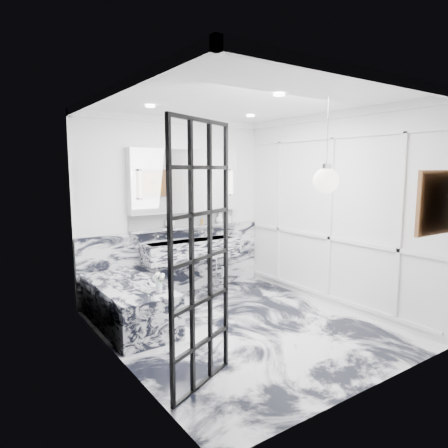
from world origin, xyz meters
TOP-DOWN VIEW (x-y plane):
  - floor at (0.00, 0.00)m, footprint 3.60×3.60m
  - ceiling at (0.00, 0.00)m, footprint 3.60×3.60m
  - wall_back at (0.00, 1.80)m, footprint 3.60×0.00m
  - wall_front at (0.00, -1.80)m, footprint 3.60×0.00m
  - wall_left at (-1.60, 0.00)m, footprint 0.00×3.60m
  - wall_right at (1.60, 0.00)m, footprint 0.00×3.60m
  - marble_clad_back at (0.00, 1.78)m, footprint 3.18×0.05m
  - marble_clad_left at (-1.59, 0.00)m, footprint 0.02×3.56m
  - panel_molding at (1.58, 0.00)m, footprint 0.03×3.40m
  - soap_bottle_a at (0.80, 1.71)m, footprint 0.10×0.10m
  - soap_bottle_b at (0.98, 1.71)m, footprint 0.08×0.08m
  - soap_bottle_c at (0.78, 1.71)m, footprint 0.14×0.14m
  - face_pot at (-0.15, 1.71)m, footprint 0.15×0.15m
  - amber_bottle at (0.44, 1.71)m, footprint 0.04×0.04m
  - flower_vase at (-1.00, 0.34)m, footprint 0.07×0.07m
  - crittall_door at (-1.14, -0.86)m, footprint 0.82×0.41m
  - artwork at (1.11, -1.76)m, footprint 0.56×0.05m
  - pendant_light at (0.20, -1.11)m, footprint 0.26×0.26m
  - trough_sink at (0.15, 1.55)m, footprint 1.60×0.45m
  - ledge at (0.15, 1.72)m, footprint 1.90×0.14m
  - subway_tile at (0.15, 1.78)m, footprint 1.90×0.03m
  - mirror_cabinet at (0.15, 1.73)m, footprint 1.90×0.16m
  - sconce_left at (-0.67, 1.63)m, footprint 0.07×0.07m
  - sconce_right at (0.97, 1.63)m, footprint 0.07×0.07m
  - bathtub at (-1.18, 0.90)m, footprint 0.75×1.65m

SIDE VIEW (x-z plane):
  - floor at x=0.00m, z-range 0.00..0.00m
  - bathtub at x=-1.18m, z-range 0.00..0.55m
  - marble_clad_back at x=0.00m, z-range 0.00..1.05m
  - flower_vase at x=-1.00m, z-range 0.55..0.67m
  - trough_sink at x=0.15m, z-range 0.58..0.88m
  - ledge at x=0.15m, z-range 1.05..1.09m
  - amber_bottle at x=0.44m, z-range 1.09..1.19m
  - face_pot at x=-0.15m, z-range 1.09..1.24m
  - soap_bottle_c at x=0.78m, z-range 1.09..1.25m
  - soap_bottle_b at x=0.98m, z-range 1.09..1.25m
  - soap_bottle_a at x=0.80m, z-range 1.09..1.31m
  - subway_tile at x=0.15m, z-range 1.09..1.32m
  - crittall_door at x=-1.14m, z-range 0.00..2.42m
  - panel_molding at x=1.58m, z-range 0.15..2.45m
  - marble_clad_left at x=-1.59m, z-range 0.00..2.68m
  - wall_back at x=0.00m, z-range -0.40..3.20m
  - wall_front at x=0.00m, z-range -0.40..3.20m
  - wall_left at x=-1.60m, z-range -0.40..3.20m
  - wall_right at x=1.60m, z-range -0.40..3.20m
  - artwork at x=1.11m, z-range 1.38..1.94m
  - sconce_left at x=-0.67m, z-range 1.58..1.98m
  - sconce_right at x=0.97m, z-range 1.58..1.98m
  - mirror_cabinet at x=0.15m, z-range 1.32..2.32m
  - pendant_light at x=0.20m, z-range 1.75..2.01m
  - ceiling at x=0.00m, z-range 2.80..2.80m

